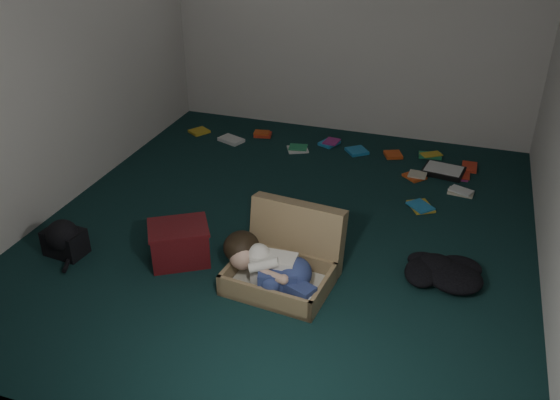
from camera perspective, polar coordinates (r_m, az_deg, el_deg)
The scene contains 11 objects.
floor at distance 4.99m, azimuth 0.55°, elevation -2.71°, with size 4.50×4.50×0.00m, color black.
wall_back at distance 6.55m, azimuth 6.97°, elevation 17.23°, with size 4.50×4.50×0.00m, color silver.
wall_front at distance 2.58m, azimuth -14.95°, elevation -3.20°, with size 4.50×4.50×0.00m, color silver.
wall_left at distance 5.38m, azimuth -20.67°, elevation 12.97°, with size 4.50×4.50×0.00m, color silver.
suitcase at distance 4.33m, azimuth 0.62°, elevation -5.74°, with size 0.79×0.77×0.53m.
person at distance 4.19m, azimuth -1.01°, elevation -6.38°, with size 0.77×0.43×0.33m.
maroon_bin at distance 4.58m, azimuth -9.66°, elevation -4.13°, with size 0.56×0.53×0.31m.
backpack at distance 4.91m, azimuth -20.00°, elevation -3.74°, with size 0.38×0.30×0.23m, color black, non-canonical shape.
clothing_pile at distance 4.52m, azimuth 14.87°, elevation -6.43°, with size 0.48×0.39×0.15m, color black, non-canonical shape.
paper_tray at distance 6.10m, azimuth 15.47°, elevation 2.73°, with size 0.43×0.35×0.05m.
book_scatter at distance 6.23m, azimuth 7.53°, elevation 3.98°, with size 3.22×1.35×0.02m.
Camera 1 is at (1.30, -4.03, 2.64)m, focal length 38.00 mm.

